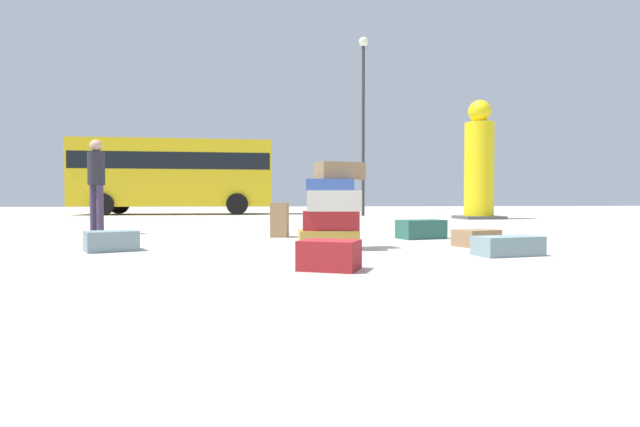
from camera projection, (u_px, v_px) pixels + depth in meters
ground_plane at (340, 250)px, 6.28m from camera, size 80.00×80.00×0.00m
suitcase_tower at (332, 210)px, 6.30m from camera, size 0.86×0.67×1.11m
suitcase_brown_foreground_far at (280, 220)px, 8.40m from camera, size 0.33×0.36×0.58m
suitcase_slate_right_side at (508, 246)px, 5.61m from camera, size 0.80×0.50×0.22m
suitcase_brown_upright_blue at (476, 238)px, 6.71m from camera, size 0.64×0.56×0.23m
suitcase_slate_white_trunk at (111, 241)px, 6.13m from camera, size 0.72×0.64×0.25m
suitcase_maroon_foreground_near at (329, 255)px, 4.47m from camera, size 0.63×0.57×0.27m
suitcase_teal_behind_tower at (421, 229)px, 8.05m from camera, size 0.81×0.58×0.30m
person_bearded_onlooker at (96, 178)px, 9.04m from camera, size 0.30×0.30×1.72m
yellow_dummy_statue at (479, 166)px, 16.37m from camera, size 1.33×1.33×3.91m
parked_bus at (175, 172)px, 21.50m from camera, size 8.24×2.80×3.15m
lamp_post at (363, 102)px, 19.42m from camera, size 0.36×0.36×6.98m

